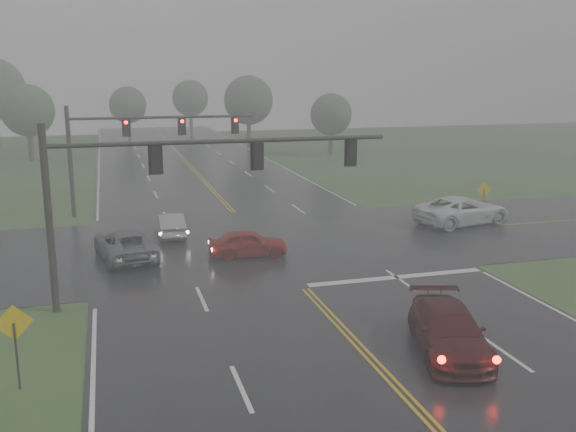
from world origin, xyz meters
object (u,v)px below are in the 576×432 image
object	(u,v)px
sedan_maroon	(448,352)
signal_gantry_far	(129,138)
car_grey	(126,259)
pickup_white	(461,224)
signal_gantry_near	(161,176)
sedan_silver	(171,236)
sedan_red	(248,257)

from	to	relation	value
sedan_maroon	signal_gantry_far	world-z (taller)	signal_gantry_far
car_grey	pickup_white	bearing A→B (deg)	175.87
signal_gantry_near	signal_gantry_far	world-z (taller)	signal_gantry_near
pickup_white	signal_gantry_near	size ratio (longest dim) A/B	0.45
sedan_silver	signal_gantry_near	distance (m)	11.90
car_grey	pickup_white	size ratio (longest dim) A/B	0.86
pickup_white	signal_gantry_far	bearing A→B (deg)	53.81
pickup_white	signal_gantry_near	world-z (taller)	signal_gantry_near
sedan_red	signal_gantry_near	size ratio (longest dim) A/B	0.29
sedan_maroon	signal_gantry_near	distance (m)	12.61
car_grey	sedan_red	bearing A→B (deg)	157.72
sedan_silver	signal_gantry_near	bearing A→B (deg)	83.24
sedan_red	sedan_silver	world-z (taller)	sedan_red
sedan_maroon	car_grey	world-z (taller)	sedan_maroon
sedan_maroon	car_grey	distance (m)	17.49
sedan_maroon	pickup_white	size ratio (longest dim) A/B	0.84
sedan_silver	car_grey	bearing A→B (deg)	55.79
car_grey	sedan_maroon	bearing A→B (deg)	115.07
car_grey	signal_gantry_far	world-z (taller)	signal_gantry_far
car_grey	signal_gantry_far	xyz separation A→B (m)	(0.81, 10.77, 5.00)
pickup_white	sedan_maroon	bearing A→B (deg)	135.92
sedan_maroon	sedan_silver	size ratio (longest dim) A/B	1.27
sedan_maroon	signal_gantry_far	size ratio (longest dim) A/B	0.43
sedan_red	signal_gantry_far	world-z (taller)	signal_gantry_far
pickup_white	car_grey	bearing A→B (deg)	83.73
sedan_maroon	signal_gantry_far	bearing A→B (deg)	126.36
sedan_silver	pickup_white	bearing A→B (deg)	173.98
sedan_maroon	car_grey	bearing A→B (deg)	141.19
pickup_white	signal_gantry_near	distance (m)	21.47
sedan_silver	car_grey	size ratio (longest dim) A/B	0.77
sedan_maroon	car_grey	xyz separation A→B (m)	(-10.04, 14.32, 0.00)
sedan_silver	pickup_white	world-z (taller)	pickup_white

